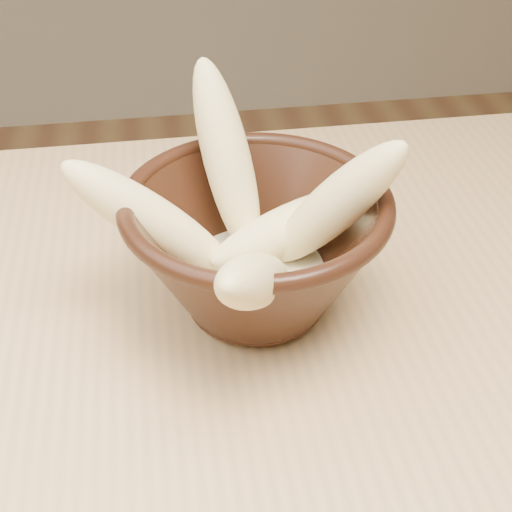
{
  "coord_description": "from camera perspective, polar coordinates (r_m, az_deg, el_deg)",
  "views": [
    {
      "loc": [
        0.15,
        -0.3,
        1.12
      ],
      "look_at": [
        0.21,
        0.11,
        0.8
      ],
      "focal_mm": 50.0,
      "sensor_mm": 36.0,
      "label": 1
    }
  ],
  "objects": [
    {
      "name": "bowl",
      "position": [
        0.51,
        -0.0,
        0.8
      ],
      "size": [
        0.19,
        0.19,
        0.1
      ],
      "rotation": [
        0.0,
        0.0,
        0.26
      ],
      "color": "black",
      "rests_on": "table"
    },
    {
      "name": "milk_puddle",
      "position": [
        0.53,
        -0.0,
        -1.44
      ],
      "size": [
        0.11,
        0.11,
        0.01
      ],
      "primitive_type": "cylinder",
      "color": "beige",
      "rests_on": "bowl"
    },
    {
      "name": "banana_upright",
      "position": [
        0.53,
        -2.33,
        7.77
      ],
      "size": [
        0.07,
        0.11,
        0.15
      ],
      "primitive_type": "ellipsoid",
      "rotation": [
        0.5,
        0.0,
        3.5
      ],
      "color": "#FAE693",
      "rests_on": "bowl"
    },
    {
      "name": "banana_left",
      "position": [
        0.51,
        -8.41,
        2.89
      ],
      "size": [
        0.14,
        0.06,
        0.12
      ],
      "primitive_type": "ellipsoid",
      "rotation": [
        0.89,
        0.0,
        -1.73
      ],
      "color": "#FAE693",
      "rests_on": "bowl"
    },
    {
      "name": "banana_right",
      "position": [
        0.5,
        6.27,
        3.98
      ],
      "size": [
        0.12,
        0.09,
        0.13
      ],
      "primitive_type": "ellipsoid",
      "rotation": [
        0.65,
        0.0,
        1.07
      ],
      "color": "#FAE693",
      "rests_on": "bowl"
    },
    {
      "name": "banana_across",
      "position": [
        0.53,
        2.94,
        2.37
      ],
      "size": [
        0.15,
        0.09,
        0.05
      ],
      "primitive_type": "ellipsoid",
      "rotation": [
        1.5,
        0.0,
        2.01
      ],
      "color": "#FAE693",
      "rests_on": "bowl"
    },
    {
      "name": "banana_front",
      "position": [
        0.45,
        -0.07,
        -1.97
      ],
      "size": [
        0.09,
        0.15,
        0.12
      ],
      "primitive_type": "ellipsoid",
      "rotation": [
        0.95,
        0.0,
        -0.4
      ],
      "color": "#FAE693",
      "rests_on": "bowl"
    }
  ]
}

